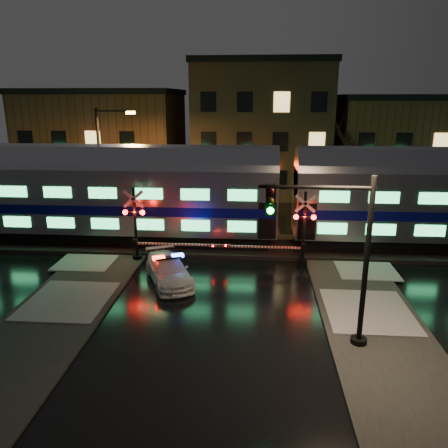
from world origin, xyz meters
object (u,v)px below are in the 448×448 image
Objects in this scene: police_car at (169,270)px; traffic_light at (338,260)px; crossing_signal_left at (142,231)px; crossing_signal_right at (297,236)px; streetlight at (104,160)px.

traffic_light reaches higher than police_car.
police_car is at bearing -53.71° from crossing_signal_left.
crossing_signal_right is 0.91× the size of traffic_light.
traffic_light is at bearing -85.18° from crossing_signal_right.
streetlight is (-4.22, 6.69, 2.94)m from crossing_signal_left.
streetlight reaches higher than crossing_signal_right.
traffic_light is at bearing -47.67° from streetlight.
police_car is 0.81× the size of crossing_signal_right.
streetlight is (-6.21, 9.40, 4.04)m from police_car.
streetlight is at bearing 122.26° from crossing_signal_left.
crossing_signal_left is 0.73× the size of streetlight.
police_car is at bearing -157.10° from crossing_signal_right.
streetlight reaches higher than crossing_signal_left.
crossing_signal_right is 0.97× the size of crossing_signal_left.
traffic_light is at bearing -60.36° from police_car.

